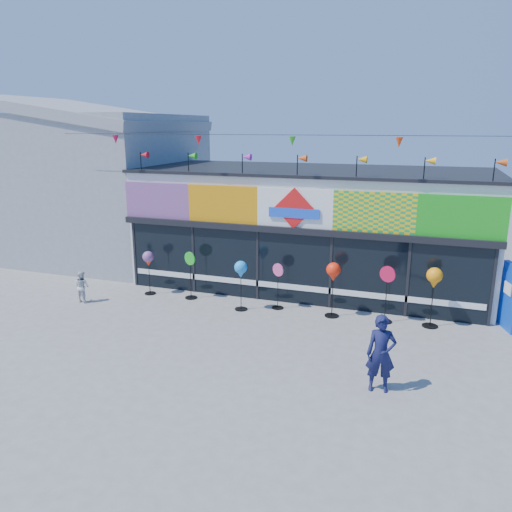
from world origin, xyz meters
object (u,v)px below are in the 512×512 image
at_px(spinner_0, 148,260).
at_px(spinner_4, 333,274).
at_px(spinner_2, 241,271).
at_px(blue_sign, 510,297).
at_px(spinner_1, 190,274).
at_px(adult_man, 381,354).
at_px(spinner_5, 386,293).
at_px(spinner_6, 434,280).
at_px(child, 82,286).
at_px(spinner_3, 278,285).

bearing_deg(spinner_0, spinner_4, -0.26).
distance_m(spinner_0, spinner_2, 3.49).
xyz_separation_m(blue_sign, spinner_0, (-11.08, -0.64, 0.25)).
xyz_separation_m(spinner_1, adult_man, (6.51, -4.06, 0.02)).
distance_m(spinner_1, spinner_5, 6.28).
bearing_deg(spinner_1, spinner_2, -13.15).
bearing_deg(spinner_1, adult_man, -31.95).
xyz_separation_m(spinner_0, spinner_4, (6.25, -0.03, 0.14)).
bearing_deg(spinner_6, spinner_4, -177.37).
bearing_deg(spinner_0, blue_sign, 3.33).
bearing_deg(adult_man, spinner_5, 83.99).
bearing_deg(spinner_6, child, -172.04).
distance_m(spinner_0, spinner_5, 7.80).
height_order(spinner_1, spinner_2, spinner_1).
bearing_deg(spinner_1, spinner_0, -177.69).
height_order(spinner_0, spinner_6, spinner_6).
xyz_separation_m(spinner_1, spinner_5, (6.28, -0.04, 0.06)).
bearing_deg(spinner_0, spinner_5, 0.19).
distance_m(spinner_6, adult_man, 4.26).
bearing_deg(spinner_3, child, -166.42).
height_order(spinner_4, spinner_5, spinner_5).
relative_size(spinner_6, adult_man, 1.02).
xyz_separation_m(blue_sign, spinner_6, (-2.03, -0.54, 0.45)).
relative_size(spinner_2, spinner_5, 0.93).
bearing_deg(spinner_1, child, -155.37).
xyz_separation_m(spinner_0, spinner_6, (9.05, 0.10, 0.20)).
xyz_separation_m(spinner_2, adult_man, (4.56, -3.60, -0.40)).
relative_size(spinner_3, spinner_5, 0.86).
height_order(spinner_3, spinner_6, spinner_6).
distance_m(spinner_4, adult_man, 4.38).
bearing_deg(spinner_2, spinner_0, 173.51).
bearing_deg(spinner_3, spinner_0, -178.81).
bearing_deg(blue_sign, spinner_2, 171.38).
xyz_separation_m(spinner_1, spinner_6, (7.54, 0.04, 0.56)).
xyz_separation_m(spinner_1, spinner_3, (3.00, 0.03, -0.07)).
bearing_deg(spinner_2, spinner_4, 7.51).
bearing_deg(spinner_3, spinner_5, -1.20).
distance_m(spinner_0, adult_man, 8.97).
bearing_deg(spinner_0, child, -140.00).
distance_m(blue_sign, spinner_6, 2.15).
xyz_separation_m(spinner_0, child, (-1.67, -1.40, -0.68)).
relative_size(spinner_2, child, 1.52).
relative_size(spinner_4, adult_man, 0.98).
height_order(blue_sign, child, blue_sign).
xyz_separation_m(spinner_5, spinner_6, (1.26, 0.08, 0.50)).
relative_size(spinner_4, child, 1.62).
height_order(spinner_0, spinner_1, spinner_1).
height_order(spinner_1, spinner_6, spinner_6).
bearing_deg(blue_sign, spinner_1, 167.10).
xyz_separation_m(spinner_1, spinner_2, (1.95, -0.46, 0.42)).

